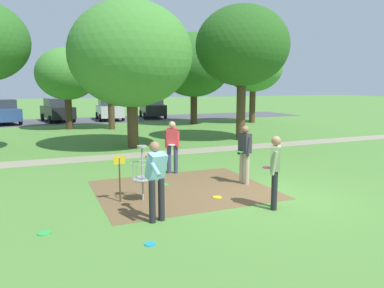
{
  "coord_description": "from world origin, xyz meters",
  "views": [
    {
      "loc": [
        -5.43,
        -7.49,
        2.85
      ],
      "look_at": [
        -0.91,
        3.18,
        1.0
      ],
      "focal_mm": 34.41,
      "sensor_mm": 36.0,
      "label": 1
    }
  ],
  "objects_px": {
    "frisbee_mid_grass": "(217,197)",
    "tree_far_left": "(253,67)",
    "tree_mid_left": "(67,74)",
    "disc_golf_basket": "(140,171)",
    "parked_car_center_right": "(109,109)",
    "player_throwing": "(275,168)",
    "player_waiting_left": "(172,144)",
    "frisbee_far_left": "(165,185)",
    "tree_far_center": "(242,46)",
    "frisbee_far_right": "(151,173)",
    "player_foreground_watching": "(245,151)",
    "frisbee_near_basket": "(150,244)",
    "parked_car_center_left": "(57,110)",
    "tree_near_right": "(194,65)",
    "parked_car_leftmost": "(3,112)",
    "player_waiting_right": "(156,176)",
    "parked_car_rightmost": "(152,107)",
    "frisbee_by_tee": "(44,233)",
    "tree_mid_center": "(131,55)",
    "tree_near_left": "(110,62)"
  },
  "relations": [
    {
      "from": "parked_car_center_right",
      "to": "player_waiting_left",
      "type": "bearing_deg",
      "value": -94.67
    },
    {
      "from": "tree_mid_left",
      "to": "frisbee_by_tee",
      "type": "bearing_deg",
      "value": -96.23
    },
    {
      "from": "player_throwing",
      "to": "tree_mid_left",
      "type": "distance_m",
      "value": 18.88
    },
    {
      "from": "frisbee_mid_grass",
      "to": "frisbee_far_right",
      "type": "distance_m",
      "value": 3.28
    },
    {
      "from": "player_throwing",
      "to": "player_waiting_left",
      "type": "distance_m",
      "value": 4.34
    },
    {
      "from": "parked_car_leftmost",
      "to": "frisbee_far_right",
      "type": "bearing_deg",
      "value": -73.74
    },
    {
      "from": "disc_golf_basket",
      "to": "tree_near_right",
      "type": "xyz_separation_m",
      "value": [
        8.51,
        16.43,
        3.57
      ]
    },
    {
      "from": "frisbee_near_basket",
      "to": "frisbee_mid_grass",
      "type": "relative_size",
      "value": 0.83
    },
    {
      "from": "tree_far_center",
      "to": "player_waiting_left",
      "type": "bearing_deg",
      "value": -136.05
    },
    {
      "from": "frisbee_mid_grass",
      "to": "tree_mid_left",
      "type": "height_order",
      "value": "tree_mid_left"
    },
    {
      "from": "disc_golf_basket",
      "to": "parked_car_center_right",
      "type": "relative_size",
      "value": 0.32
    },
    {
      "from": "parked_car_center_right",
      "to": "tree_mid_left",
      "type": "bearing_deg",
      "value": -122.95
    },
    {
      "from": "player_throwing",
      "to": "frisbee_near_basket",
      "type": "distance_m",
      "value": 3.47
    },
    {
      "from": "player_waiting_right",
      "to": "parked_car_center_left",
      "type": "bearing_deg",
      "value": 91.6
    },
    {
      "from": "parked_car_leftmost",
      "to": "tree_near_right",
      "type": "bearing_deg",
      "value": -22.85
    },
    {
      "from": "player_foreground_watching",
      "to": "frisbee_mid_grass",
      "type": "xyz_separation_m",
      "value": [
        -1.35,
        -0.93,
        -0.96
      ]
    },
    {
      "from": "frisbee_mid_grass",
      "to": "tree_mid_left",
      "type": "bearing_deg",
      "value": 97.27
    },
    {
      "from": "player_foreground_watching",
      "to": "player_waiting_right",
      "type": "relative_size",
      "value": 1.0
    },
    {
      "from": "frisbee_far_right",
      "to": "tree_far_center",
      "type": "xyz_separation_m",
      "value": [
        6.56,
        5.46,
        4.82
      ]
    },
    {
      "from": "disc_golf_basket",
      "to": "parked_car_center_right",
      "type": "bearing_deg",
      "value": 81.46
    },
    {
      "from": "tree_far_left",
      "to": "parked_car_rightmost",
      "type": "xyz_separation_m",
      "value": [
        -5.81,
        7.23,
        -3.32
      ]
    },
    {
      "from": "frisbee_near_basket",
      "to": "parked_car_leftmost",
      "type": "bearing_deg",
      "value": 99.4
    },
    {
      "from": "frisbee_by_tee",
      "to": "tree_far_left",
      "type": "xyz_separation_m",
      "value": [
        15.37,
        16.98,
        4.23
      ]
    },
    {
      "from": "parked_car_rightmost",
      "to": "parked_car_center_right",
      "type": "bearing_deg",
      "value": -171.36
    },
    {
      "from": "tree_near_left",
      "to": "parked_car_leftmost",
      "type": "distance_m",
      "value": 9.97
    },
    {
      "from": "tree_near_right",
      "to": "parked_car_rightmost",
      "type": "xyz_separation_m",
      "value": [
        -1.23,
        6.46,
        -3.4
      ]
    },
    {
      "from": "tree_far_left",
      "to": "tree_far_center",
      "type": "bearing_deg",
      "value": -125.83
    },
    {
      "from": "player_waiting_left",
      "to": "tree_mid_center",
      "type": "xyz_separation_m",
      "value": [
        0.05,
        5.49,
        3.24
      ]
    },
    {
      "from": "parked_car_center_right",
      "to": "frisbee_far_left",
      "type": "bearing_deg",
      "value": -96.28
    },
    {
      "from": "player_foreground_watching",
      "to": "player_throwing",
      "type": "distance_m",
      "value": 2.25
    },
    {
      "from": "frisbee_far_left",
      "to": "player_waiting_right",
      "type": "bearing_deg",
      "value": -112.05
    },
    {
      "from": "player_throwing",
      "to": "player_waiting_right",
      "type": "height_order",
      "value": "same"
    },
    {
      "from": "tree_near_right",
      "to": "parked_car_center_right",
      "type": "distance_m",
      "value": 8.52
    },
    {
      "from": "player_waiting_left",
      "to": "tree_mid_center",
      "type": "bearing_deg",
      "value": 89.48
    },
    {
      "from": "frisbee_near_basket",
      "to": "frisbee_far_left",
      "type": "height_order",
      "value": "same"
    },
    {
      "from": "parked_car_center_left",
      "to": "tree_far_center",
      "type": "bearing_deg",
      "value": -59.99
    },
    {
      "from": "player_foreground_watching",
      "to": "tree_mid_center",
      "type": "height_order",
      "value": "tree_mid_center"
    },
    {
      "from": "frisbee_far_left",
      "to": "parked_car_rightmost",
      "type": "relative_size",
      "value": 0.06
    },
    {
      "from": "tree_far_left",
      "to": "parked_car_center_right",
      "type": "xyz_separation_m",
      "value": [
        -9.73,
        6.64,
        -3.32
      ]
    },
    {
      "from": "frisbee_far_right",
      "to": "parked_car_rightmost",
      "type": "relative_size",
      "value": 0.05
    },
    {
      "from": "frisbee_mid_grass",
      "to": "tree_far_left",
      "type": "distance_m",
      "value": 20.17
    },
    {
      "from": "tree_near_right",
      "to": "parked_car_center_left",
      "type": "distance_m",
      "value": 11.56
    },
    {
      "from": "player_throwing",
      "to": "player_waiting_left",
      "type": "bearing_deg",
      "value": 103.19
    },
    {
      "from": "parked_car_center_left",
      "to": "player_waiting_left",
      "type": "bearing_deg",
      "value": -83.04
    },
    {
      "from": "disc_golf_basket",
      "to": "tree_mid_left",
      "type": "xyz_separation_m",
      "value": [
        -0.32,
        16.63,
        2.82
      ]
    },
    {
      "from": "parked_car_rightmost",
      "to": "frisbee_by_tee",
      "type": "bearing_deg",
      "value": -111.54
    },
    {
      "from": "tree_far_left",
      "to": "player_waiting_right",
      "type": "bearing_deg",
      "value": -127.39
    },
    {
      "from": "frisbee_far_left",
      "to": "tree_far_center",
      "type": "height_order",
      "value": "tree_far_center"
    },
    {
      "from": "frisbee_far_right",
      "to": "tree_far_left",
      "type": "bearing_deg",
      "value": 47.31
    },
    {
      "from": "player_waiting_left",
      "to": "tree_far_center",
      "type": "height_order",
      "value": "tree_far_center"
    }
  ]
}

